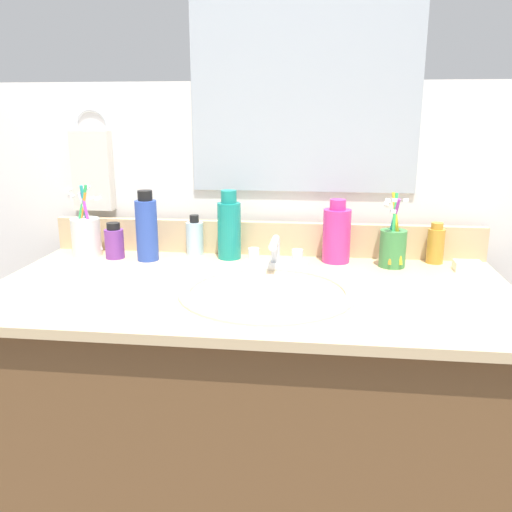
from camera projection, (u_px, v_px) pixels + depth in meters
The scene contains 18 objects.
vanity_cabinet at pixel (251, 452), 1.33m from camera, with size 1.13×0.55×0.82m, color brown.
countertop at pixel (250, 290), 1.22m from camera, with size 1.17×0.59×0.02m, color #D1B284.
backsplash at pixel (264, 238), 1.48m from camera, with size 1.17×0.02×0.09m, color #D1B284.
back_wall at pixel (266, 311), 1.60m from camera, with size 2.27×0.04×1.30m, color white.
mirror_panel at pixel (304, 84), 1.40m from camera, with size 0.60×0.01×0.56m, color #B2BCC6.
towel_ring at pixel (92, 127), 1.50m from camera, with size 0.10×0.10×0.01m, color silver.
hand_towel at pixel (93, 171), 1.51m from camera, with size 0.11×0.04×0.22m, color silver.
sink_basin at pixel (267, 306), 1.18m from camera, with size 0.38×0.38×0.11m.
faucet at pixel (275, 257), 1.35m from camera, with size 0.16×0.10×0.08m.
bottle_gel_clear at pixel (195, 237), 1.48m from camera, with size 0.05×0.05×0.11m.
bottle_mouthwash_teal at pixel (229, 228), 1.43m from camera, with size 0.06×0.06×0.18m.
bottle_shampoo_blue at pixel (147, 228), 1.41m from camera, with size 0.06×0.06×0.18m.
bottle_soap_pink at pixel (337, 234), 1.39m from camera, with size 0.07×0.07×0.16m.
bottle_oil_amber at pixel (436, 244), 1.39m from camera, with size 0.04×0.04×0.11m.
bottle_cream_purple at pixel (114, 242), 1.44m from camera, with size 0.05×0.05×0.10m.
cup_white_ceramic at pixel (86, 235), 1.47m from camera, with size 0.09×0.09×0.19m.
cup_green at pixel (393, 246), 1.35m from camera, with size 0.07×0.09×0.19m.
soap_bar at pixel (467, 266), 1.33m from camera, with size 0.06×0.04×0.02m, color white.
Camera 1 is at (0.15, -1.15, 1.22)m, focal length 37.89 mm.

